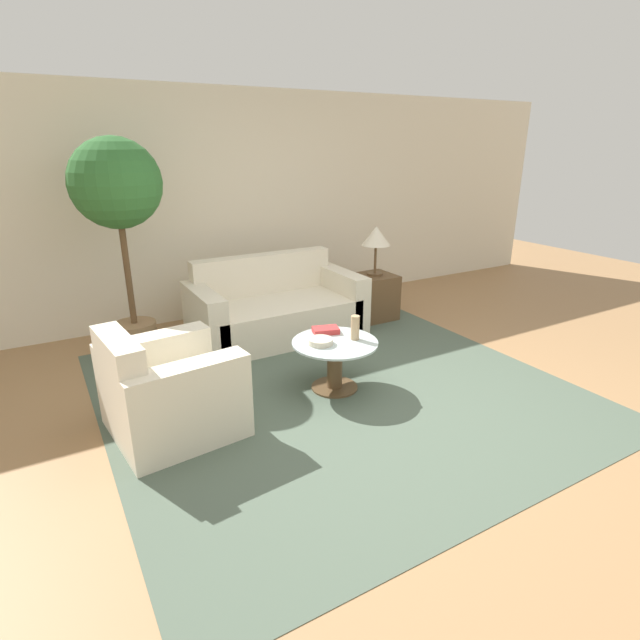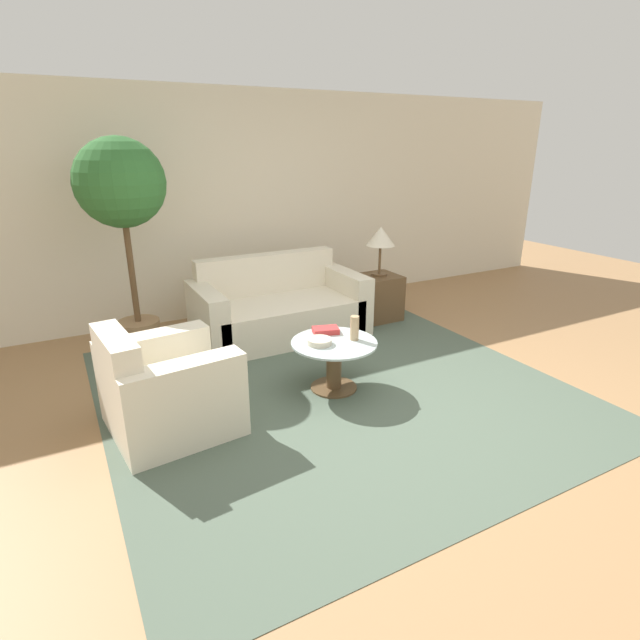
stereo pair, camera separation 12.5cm
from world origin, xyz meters
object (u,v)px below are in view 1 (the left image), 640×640
(coffee_table, at_px, (335,358))
(potted_plant, at_px, (118,199))
(vase, at_px, (355,328))
(armchair, at_px, (165,396))
(book_stack, at_px, (326,330))
(bowl, at_px, (321,341))
(table_lamp, at_px, (376,237))
(sofa_main, at_px, (274,310))

(coffee_table, xyz_separation_m, potted_plant, (-1.32, 1.65, 1.24))
(potted_plant, xyz_separation_m, vase, (1.49, -1.69, -0.98))
(armchair, xyz_separation_m, coffee_table, (1.41, -0.03, -0.01))
(coffee_table, distance_m, book_stack, 0.28)
(armchair, distance_m, bowl, 1.29)
(armchair, distance_m, potted_plant, 2.04)
(table_lamp, bearing_deg, armchair, -154.98)
(coffee_table, relative_size, bowl, 3.56)
(potted_plant, distance_m, vase, 2.46)
(sofa_main, distance_m, table_lamp, 1.45)
(sofa_main, xyz_separation_m, potted_plant, (-1.42, 0.22, 1.24))
(bowl, distance_m, book_stack, 0.26)
(coffee_table, bearing_deg, sofa_main, 85.78)
(coffee_table, xyz_separation_m, bowl, (-0.13, 0.01, 0.18))
(coffee_table, bearing_deg, potted_plant, 128.56)
(armchair, bearing_deg, book_stack, -89.08)
(armchair, distance_m, table_lamp, 3.15)
(table_lamp, distance_m, book_stack, 1.81)
(table_lamp, relative_size, bowl, 2.80)
(sofa_main, relative_size, book_stack, 7.06)
(coffee_table, relative_size, potted_plant, 0.35)
(armchair, bearing_deg, potted_plant, -9.73)
(coffee_table, bearing_deg, book_stack, 80.40)
(potted_plant, height_order, bowl, potted_plant)
(vase, bearing_deg, armchair, 177.47)
(table_lamp, distance_m, bowl, 2.07)
(armchair, height_order, vase, armchair)
(sofa_main, xyz_separation_m, armchair, (-1.52, -1.40, 0.01))
(vase, height_order, bowl, vase)
(potted_plant, xyz_separation_m, bowl, (1.18, -1.64, -1.06))
(armchair, xyz_separation_m, potted_plant, (0.10, 1.62, 1.23))
(coffee_table, distance_m, potted_plant, 2.45)
(book_stack, bearing_deg, bowl, -112.90)
(vase, distance_m, book_stack, 0.30)
(coffee_table, distance_m, table_lamp, 2.03)
(sofa_main, xyz_separation_m, book_stack, (-0.07, -1.22, 0.18))
(sofa_main, bearing_deg, table_lamp, -4.51)
(table_lamp, height_order, book_stack, table_lamp)
(table_lamp, bearing_deg, potted_plant, 173.17)
(coffee_table, bearing_deg, vase, -13.03)
(vase, bearing_deg, potted_plant, 131.37)
(coffee_table, height_order, potted_plant, potted_plant)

